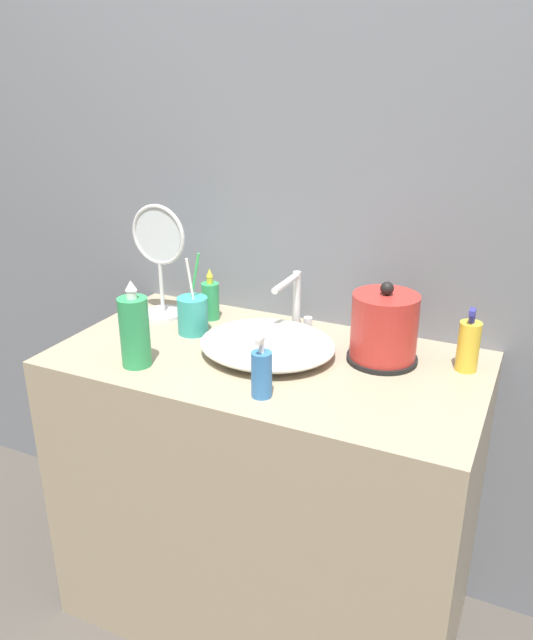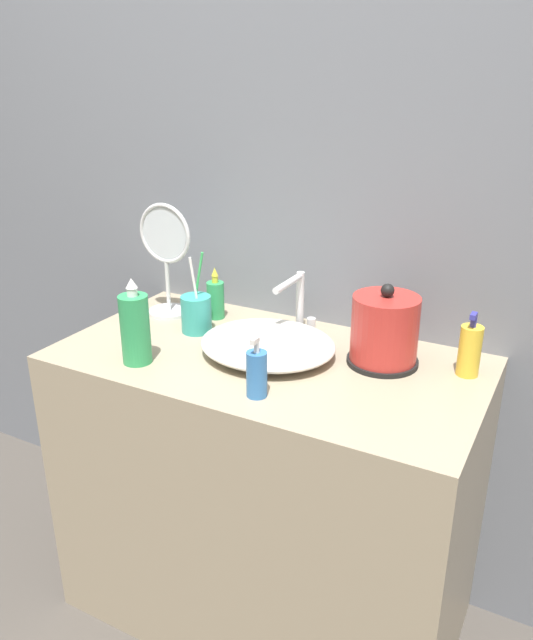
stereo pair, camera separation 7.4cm
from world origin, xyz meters
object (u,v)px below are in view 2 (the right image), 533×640
Objects in this scene: lotion_bottle at (470,350)px; mouthwash_bottle at (135,328)px; faucet at (298,299)px; hand_cream_bottle at (216,299)px; shampoo_bottle at (257,373)px; toothbrush_cup at (196,313)px; vanity_mirror at (166,255)px; electric_kettle at (384,333)px.

lotion_bottle is 0.73× the size of mouthwash_bottle.
faucet is 0.46m from lotion_bottle.
hand_cream_bottle is (0.01, 0.34, -0.03)m from mouthwash_bottle.
toothbrush_cup is at bearing 143.09° from shampoo_bottle.
vanity_mirror is at bearing -179.71° from lotion_bottle.
electric_kettle is 0.95× the size of mouthwash_bottle.
lotion_bottle reaches higher than shampoo_bottle.
electric_kettle is at bearing 27.44° from mouthwash_bottle.
shampoo_bottle is at bearing -34.03° from vanity_mirror.
hand_cream_bottle is (-0.52, 0.07, -0.02)m from electric_kettle.
hand_cream_bottle is at bearing -177.95° from faucet.
mouthwash_bottle reaches higher than faucet.
toothbrush_cup is 1.41× the size of lotion_bottle.
electric_kettle reaches higher than shampoo_bottle.
lotion_bottle is (0.71, 0.08, 0.01)m from toothbrush_cup.
vanity_mirror is (-0.15, 0.08, 0.13)m from toothbrush_cup.
shampoo_bottle is at bearing -36.91° from toothbrush_cup.
shampoo_bottle is at bearing -2.08° from mouthwash_bottle.
shampoo_bottle is at bearing -78.45° from faucet.
electric_kettle reaches higher than hand_cream_bottle.
mouthwash_bottle reaches higher than lotion_bottle.
shampoo_bottle is 0.59m from vanity_mirror.
hand_cream_bottle is at bearing 133.13° from shampoo_bottle.
toothbrush_cup is 0.72m from lotion_bottle.
mouthwash_bottle is at bearing -156.84° from lotion_bottle.
electric_kettle reaches higher than lotion_bottle.
electric_kettle is at bearing -15.79° from faucet.
hand_cream_bottle is 0.19m from vanity_mirror.
faucet is at bearing 164.21° from electric_kettle.
faucet reaches higher than shampoo_bottle.
mouthwash_bottle is (-0.73, -0.31, 0.03)m from lotion_bottle.
vanity_mirror is at bearing -165.99° from hand_cream_bottle.
shampoo_bottle is 0.65× the size of mouthwash_bottle.
lotion_bottle is 0.79m from mouthwash_bottle.
toothbrush_cup is at bearing -85.14° from hand_cream_bottle.
faucet is 0.74× the size of toothbrush_cup.
electric_kettle is 1.36× the size of hand_cream_bottle.
faucet is at bearing 6.35° from vanity_mirror.
lotion_bottle is at bearing 0.29° from vanity_mirror.
vanity_mirror is at bearing 145.97° from shampoo_bottle.
electric_kettle is 0.52m from toothbrush_cup.
toothbrush_cup is (-0.51, -0.05, -0.03)m from electric_kettle.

